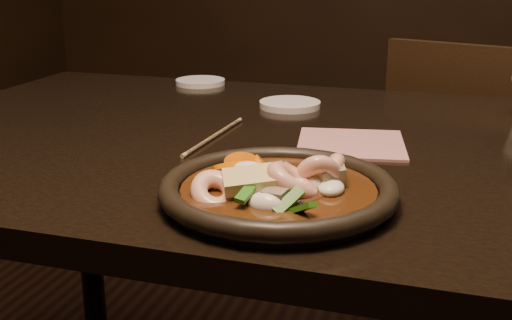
% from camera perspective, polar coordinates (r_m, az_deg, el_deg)
% --- Properties ---
extents(table, '(1.60, 0.90, 0.75)m').
position_cam_1_polar(table, '(1.07, 7.00, -2.35)').
color(table, black).
rests_on(table, floor).
extents(chair, '(0.50, 0.50, 0.84)m').
position_cam_1_polar(chair, '(1.77, 18.25, -2.32)').
color(chair, black).
rests_on(chair, floor).
extents(plate, '(0.29, 0.29, 0.03)m').
position_cam_1_polar(plate, '(0.79, 2.00, -2.74)').
color(plate, black).
rests_on(plate, table).
extents(stirfry, '(0.19, 0.18, 0.07)m').
position_cam_1_polar(stirfry, '(0.78, 2.22, -2.41)').
color(stirfry, '#361B09').
rests_on(stirfry, plate).
extents(saucer_left, '(0.12, 0.12, 0.01)m').
position_cam_1_polar(saucer_left, '(1.53, -4.97, 6.94)').
color(saucer_left, white).
rests_on(saucer_left, table).
extents(saucer_right, '(0.12, 0.12, 0.01)m').
position_cam_1_polar(saucer_right, '(1.29, 3.03, 4.96)').
color(saucer_right, white).
rests_on(saucer_right, table).
extents(chopsticks, '(0.02, 0.24, 0.01)m').
position_cam_1_polar(chopsticks, '(1.07, -3.74, 2.12)').
color(chopsticks, tan).
rests_on(chopsticks, table).
extents(napkin, '(0.19, 0.19, 0.00)m').
position_cam_1_polar(napkin, '(1.04, 8.44, 1.44)').
color(napkin, '#B16F6D').
rests_on(napkin, table).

